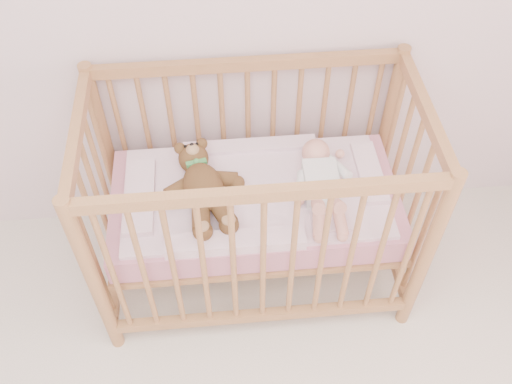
{
  "coord_description": "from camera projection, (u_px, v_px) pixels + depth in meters",
  "views": [
    {
      "loc": [
        0.2,
        0.04,
        2.39
      ],
      "look_at": [
        0.34,
        1.55,
        0.62
      ],
      "focal_mm": 40.0,
      "sensor_mm": 36.0,
      "label": 1
    }
  ],
  "objects": [
    {
      "name": "baby",
      "position": [
        321.0,
        180.0,
        2.35
      ],
      "size": [
        0.27,
        0.55,
        0.13
      ],
      "primitive_type": null,
      "rotation": [
        0.0,
        0.0,
        -0.02
      ],
      "color": "white",
      "rests_on": "blanket"
    },
    {
      "name": "crib",
      "position": [
        255.0,
        201.0,
        2.45
      ],
      "size": [
        1.36,
        0.76,
        1.0
      ],
      "primitive_type": null,
      "color": "#B0754B",
      "rests_on": "floor"
    },
    {
      "name": "blanket",
      "position": [
        255.0,
        192.0,
        2.41
      ],
      "size": [
        1.1,
        0.58,
        0.06
      ],
      "primitive_type": null,
      "color": "#F2A7C4",
      "rests_on": "mattress"
    },
    {
      "name": "teddy_bear",
      "position": [
        203.0,
        186.0,
        2.31
      ],
      "size": [
        0.46,
        0.58,
        0.14
      ],
      "primitive_type": null,
      "rotation": [
        0.0,
        0.0,
        0.21
      ],
      "color": "brown",
      "rests_on": "blanket"
    },
    {
      "name": "mattress",
      "position": [
        255.0,
        204.0,
        2.46
      ],
      "size": [
        1.22,
        0.62,
        0.13
      ],
      "primitive_type": "cube",
      "color": "#C57B86",
      "rests_on": "crib"
    }
  ]
}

